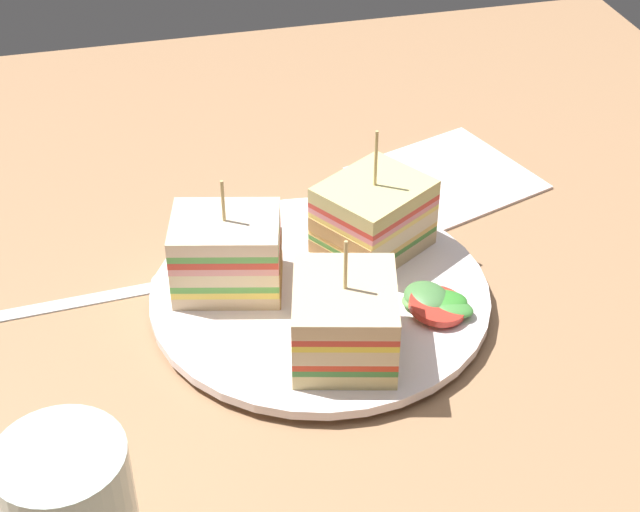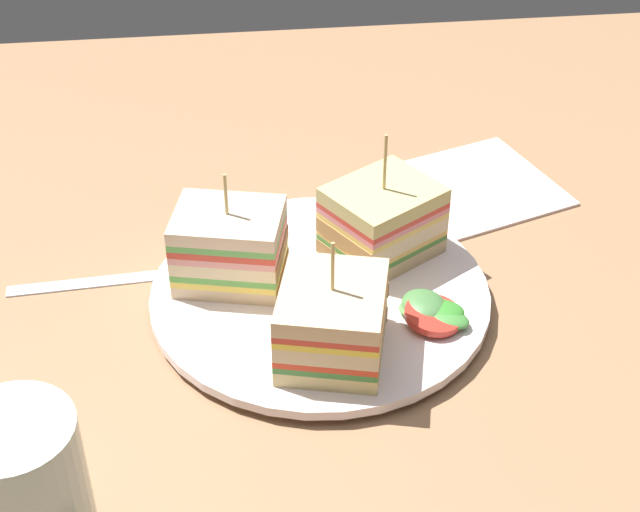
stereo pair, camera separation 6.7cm
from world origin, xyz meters
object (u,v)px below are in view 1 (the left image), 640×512
Objects in this scene: sandwich_wedge_0 at (347,319)px; spoon at (145,286)px; sandwich_wedge_1 at (373,217)px; plate at (320,296)px; napkin at (446,177)px; sandwich_wedge_2 at (227,253)px.

sandwich_wedge_0 is 0.62× the size of spoon.
sandwich_wedge_1 reaches higher than sandwich_wedge_0.
spoon is at bearing 158.92° from plate.
plate reaches higher than spoon.
napkin is at bearing 15.28° from spoon.
sandwich_wedge_2 is at bearing 50.27° from sandwich_wedge_0.
sandwich_wedge_0 is at bearing 32.89° from sandwich_wedge_1.
spoon is (-11.95, 4.61, -0.38)cm from plate.
sandwich_wedge_2 is at bearing -26.46° from spoon.
plate is 2.43× the size of sandwich_wedge_1.
sandwich_wedge_1 is (4.86, 10.55, 0.15)cm from sandwich_wedge_0.
sandwich_wedge_1 is 13.96cm from napkin.
sandwich_wedge_1 is at bearing -10.56° from sandwich_wedge_0.
napkin is at bearing 42.62° from sandwich_wedge_2.
sandwich_wedge_1 is 0.69× the size of spoon.
plate reaches higher than napkin.
napkin is (14.31, 20.10, -3.61)cm from sandwich_wedge_0.
sandwich_wedge_0 is 24.94cm from napkin.
sandwich_wedge_2 reaches higher than plate.
plate is 7.25cm from sandwich_wedge_2.
napkin is at bearing 43.28° from plate.
napkin is (20.59, 11.49, -3.78)cm from sandwich_wedge_2.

